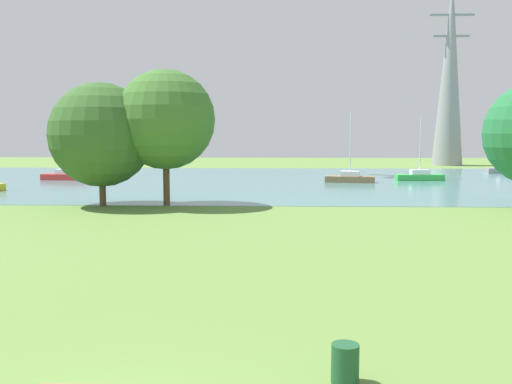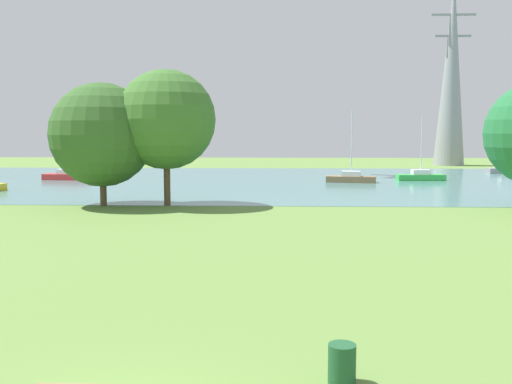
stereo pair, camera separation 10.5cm
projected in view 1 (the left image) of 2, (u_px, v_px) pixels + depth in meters
ground_plane at (222, 225)px, 31.18m from camera, size 160.00×160.00×0.00m
litter_bin at (345, 364)px, 11.63m from camera, size 0.56×0.56×0.80m
water_surface at (248, 181)px, 59.01m from camera, size 140.00×40.00×0.02m
sailboat_brown at (350, 178)px, 57.16m from camera, size 4.99×2.35×7.07m
sailboat_green at (419, 176)px, 59.44m from camera, size 4.87×1.74×6.51m
sailboat_red at (65, 175)px, 60.08m from camera, size 4.94×2.06×7.91m
sailboat_gray at (506, 169)px, 69.76m from camera, size 4.90×1.85×7.05m
tree_east_far at (101, 135)px, 38.86m from camera, size 6.95×6.95×8.26m
tree_west_far at (165, 120)px, 38.99m from camera, size 6.69×6.69×9.14m
electricity_pylon at (450, 72)px, 84.72m from camera, size 6.40×4.40×27.14m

